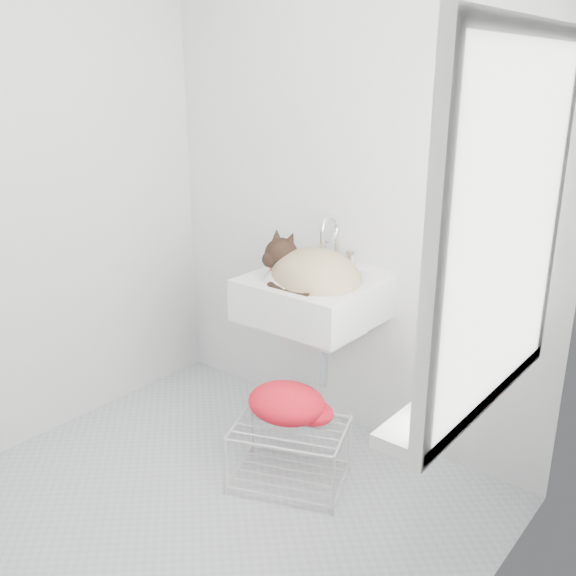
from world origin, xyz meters
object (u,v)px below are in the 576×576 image
Objects in this scene: bottle_c at (487,363)px; sink at (312,279)px; wire_rack at (289,453)px; bottle_b at (463,383)px; cat at (312,272)px; bottle_a at (434,408)px.

sink is at bearing 160.05° from bottle_c.
bottle_c is (0.85, -0.01, 0.70)m from wire_rack.
bottle_b is at bearing -12.66° from wire_rack.
sink is 1.16× the size of cat.
cat is (0.01, -0.02, 0.04)m from sink.
bottle_a is at bearing -21.77° from cat.
cat is at bearing 143.71° from bottle_a.
bottle_a is at bearing -90.00° from bottle_b.
cat is 2.34× the size of bottle_b.
sink reaches higher than bottle_c.
bottle_b is at bearing 90.00° from bottle_a.
bottle_b reaches higher than bottle_a.
sink is 0.80m from wire_rack.
sink reaches higher than bottle_b.
cat is 2.80× the size of bottle_c.
cat reaches higher than sink.
wire_rack is 2.31× the size of bottle_a.
sink reaches higher than bottle_a.
bottle_b is (0.00, 0.20, 0.00)m from bottle_a.
bottle_c is (0.00, 0.18, 0.00)m from bottle_b.
cat is 1.12m from bottle_b.
sink is 0.05m from cat.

